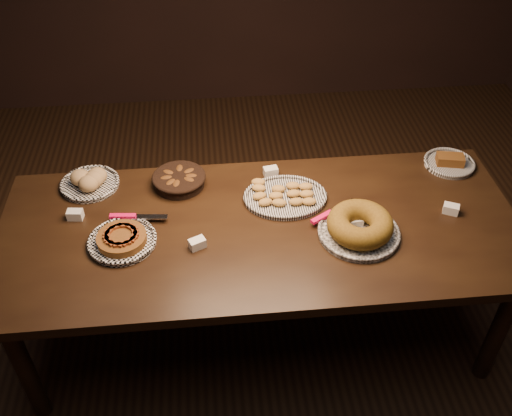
{
  "coord_description": "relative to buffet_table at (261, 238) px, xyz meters",
  "views": [
    {
      "loc": [
        -0.21,
        -1.91,
        2.51
      ],
      "look_at": [
        -0.02,
        0.05,
        0.82
      ],
      "focal_mm": 40.0,
      "sensor_mm": 36.0,
      "label": 1
    }
  ],
  "objects": [
    {
      "name": "ground",
      "position": [
        0.0,
        0.0,
        -0.68
      ],
      "size": [
        5.0,
        5.0,
        0.0
      ],
      "primitive_type": "plane",
      "color": "black",
      "rests_on": "ground"
    },
    {
      "name": "madeleine_platter",
      "position": [
        0.13,
        0.19,
        0.09
      ],
      "size": [
        0.4,
        0.32,
        0.05
      ],
      "rotation": [
        0.0,
        0.0,
        -0.16
      ],
      "color": "black",
      "rests_on": "buffet_table"
    },
    {
      "name": "croissant_basket",
      "position": [
        -0.37,
        0.34,
        0.11
      ],
      "size": [
        0.27,
        0.27,
        0.07
      ],
      "rotation": [
        0.0,
        0.0,
        -0.08
      ],
      "color": "black",
      "rests_on": "buffet_table"
    },
    {
      "name": "loaf_plate",
      "position": [
        1.02,
        0.37,
        0.09
      ],
      "size": [
        0.26,
        0.26,
        0.06
      ],
      "rotation": [
        0.0,
        0.0,
        -0.21
      ],
      "color": "black",
      "rests_on": "buffet_table"
    },
    {
      "name": "bread_roll_plate",
      "position": [
        -0.81,
        0.37,
        0.11
      ],
      "size": [
        0.29,
        0.29,
        0.09
      ],
      "rotation": [
        0.0,
        0.0,
        -0.24
      ],
      "color": "white",
      "rests_on": "buffet_table"
    },
    {
      "name": "bundt_cake_plate",
      "position": [
        0.43,
        -0.1,
        0.12
      ],
      "size": [
        0.39,
        0.41,
        0.11
      ],
      "rotation": [
        0.0,
        0.0,
        0.31
      ],
      "color": "black",
      "rests_on": "buffet_table"
    },
    {
      "name": "apple_tart_plate",
      "position": [
        -0.62,
        -0.05,
        0.1
      ],
      "size": [
        0.35,
        0.32,
        0.06
      ],
      "rotation": [
        0.0,
        0.0,
        -0.25
      ],
      "color": "white",
      "rests_on": "buffet_table"
    },
    {
      "name": "tent_cards",
      "position": [
        0.05,
        0.08,
        0.1
      ],
      "size": [
        1.82,
        0.55,
        0.04
      ],
      "color": "white",
      "rests_on": "buffet_table"
    },
    {
      "name": "buffet_table",
      "position": [
        0.0,
        0.0,
        0.0
      ],
      "size": [
        2.4,
        1.0,
        0.75
      ],
      "color": "black",
      "rests_on": "ground"
    }
  ]
}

